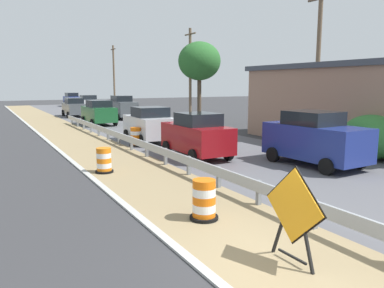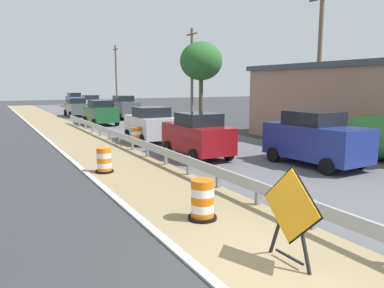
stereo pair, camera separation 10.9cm
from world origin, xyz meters
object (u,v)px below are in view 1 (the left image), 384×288
Objects in this scene: car_trailing_far_lane at (197,135)px; car_distant_c at (122,107)px; car_trailing_near_lane at (89,103)px; utility_pole_mid at (190,74)px; utility_pole_far at (114,76)px; car_lead_near_lane at (99,112)px; car_mid_far_lane at (72,100)px; car_distant_b at (74,107)px; warning_sign_diamond at (293,210)px; car_lead_far_lane at (150,124)px; utility_pole_near at (318,66)px; traffic_barrel_mid at (136,137)px; traffic_barrel_close at (104,162)px; traffic_barrel_nearest at (204,202)px; car_distant_a at (315,139)px.

car_distant_c reaches higher than car_trailing_far_lane.
utility_pole_mid is at bearing 14.19° from car_trailing_near_lane.
car_distant_c is 0.54× the size of utility_pole_far.
car_lead_near_lane is 0.89× the size of car_mid_far_lane.
car_mid_far_lane is 18.98m from car_distant_b.
car_lead_near_lane reaches higher than warning_sign_diamond.
car_lead_far_lane is 0.49× the size of utility_pole_near.
utility_pole_near is at bearing -88.13° from car_trailing_far_lane.
traffic_barrel_mid is 39.84m from car_mid_far_lane.
utility_pole_near is at bearing -161.25° from car_distant_b.
traffic_barrel_mid is at bearing -15.09° from car_distant_c.
warning_sign_diamond is 35.47m from car_distant_b.
car_trailing_near_lane is at bearing 97.19° from utility_pole_near.
utility_pole_far is (7.33, 9.30, 3.37)m from car_distant_b.
traffic_barrel_close is at bearing -121.88° from traffic_barrel_mid.
car_trailing_far_lane is at bearing -73.89° from traffic_barrel_mid.
car_distant_c is (7.09, 30.47, 0.08)m from warning_sign_diamond.
car_trailing_far_lane is 0.48× the size of utility_pole_far.
car_lead_near_lane is at bearing 2.04° from car_lead_far_lane.
warning_sign_diamond is 0.46× the size of car_lead_far_lane.
utility_pole_far is at bearing 91.24° from utility_pole_mid.
warning_sign_diamond is at bearing -103.71° from utility_pole_far.
traffic_barrel_close is at bearing 146.33° from car_lead_far_lane.
car_mid_far_lane reaches higher than traffic_barrel_close.
traffic_barrel_nearest is at bearing -8.27° from car_trailing_near_lane.
utility_pole_far reaches higher than car_distant_c.
warning_sign_diamond is at bearing 160.64° from car_trailing_far_lane.
traffic_barrel_nearest is at bearing -102.77° from traffic_barrel_mid.
traffic_barrel_close is 6.34m from traffic_barrel_mid.
utility_pole_mid is (4.10, -29.49, 3.18)m from car_mid_far_lane.
car_lead_far_lane is 19.96m from car_distant_b.
warning_sign_diamond reaches higher than traffic_barrel_close.
warning_sign_diamond is 10.61m from car_trailing_far_lane.
traffic_barrel_close is at bearing -128.52° from utility_pole_mid.
warning_sign_diamond is 0.23× the size of utility_pole_mid.
car_mid_far_lane is (7.22, 53.92, -0.01)m from warning_sign_diamond.
warning_sign_diamond is 0.23× the size of utility_pole_far.
car_distant_a is at bearing -170.75° from car_lead_near_lane.
warning_sign_diamond is 1.97× the size of traffic_barrel_close.
car_trailing_far_lane is at bearing -3.93° from car_trailing_near_lane.
warning_sign_diamond is at bearing -8.03° from car_mid_far_lane.
car_distant_c is 0.54× the size of utility_pole_near.
car_trailing_far_lane reaches higher than traffic_barrel_mid.
traffic_barrel_nearest is 1.00× the size of traffic_barrel_mid.
car_lead_far_lane is at bearing -5.19° from car_trailing_near_lane.
car_trailing_far_lane is at bearing -5.04° from car_mid_far_lane.
traffic_barrel_mid is 20.95m from car_distant_b.
car_lead_near_lane is 20.19m from utility_pole_far.
warning_sign_diamond is 2.88m from traffic_barrel_nearest.
utility_pole_mid is at bearing 164.65° from car_distant_a.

